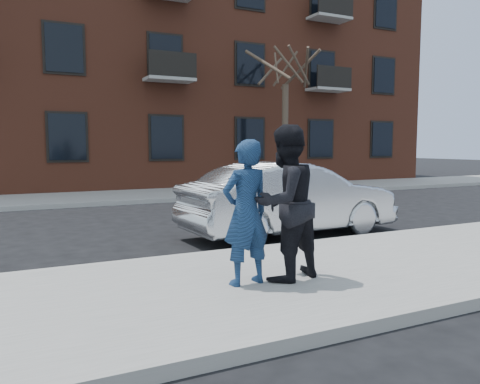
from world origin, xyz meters
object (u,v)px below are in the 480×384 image
man_hoodie (246,213)px  man_peacoat (285,203)px  street_tree (286,55)px  silver_sedan (290,199)px

man_hoodie → man_peacoat: bearing=169.8°
street_tree → man_hoodie: bearing=-123.5°
street_tree → man_peacoat: size_ratio=3.39×
street_tree → silver_sedan: street_tree is taller
silver_sedan → man_peacoat: bearing=143.0°
silver_sedan → street_tree: bearing=-34.6°
street_tree → man_hoodie: 14.31m
man_hoodie → street_tree: bearing=-130.8°
man_peacoat → street_tree: bearing=-137.3°
silver_sedan → man_peacoat: man_peacoat is taller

